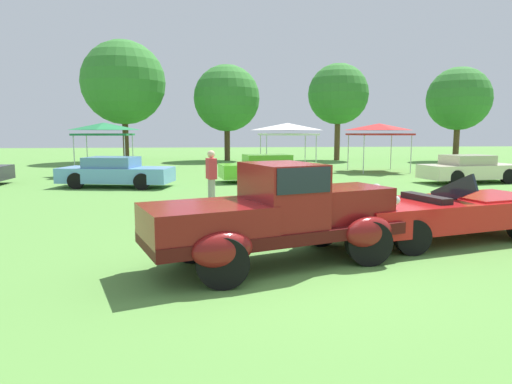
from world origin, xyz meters
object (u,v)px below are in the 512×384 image
Objects in this scene: show_car_lime at (270,168)px; canopy_tent_left_field at (104,128)px; show_car_skyblue at (115,172)px; show_car_cream at (470,169)px; neighbor_convertible at (447,211)px; canopy_tent_center_field at (287,128)px; canopy_tent_right_field at (379,129)px; spectator_between_cars at (211,177)px; feature_pickup_truck at (278,213)px.

show_car_lime is 1.75× the size of canopy_tent_left_field.
show_car_skyblue and show_car_cream have the same top height.
neighbor_convertible is 11.44m from show_car_lime.
canopy_tent_center_field is at bearing 70.06° from show_car_lime.
neighbor_convertible is at bearing -123.85° from show_car_cream.
canopy_tent_left_field is at bearing 162.07° from show_car_cream.
neighbor_convertible is 1.68× the size of canopy_tent_center_field.
canopy_tent_left_field is at bearing 106.10° from show_car_skyblue.
spectator_between_cars is at bearing -129.94° from canopy_tent_right_field.
show_car_lime is 2.81× the size of spectator_between_cars.
feature_pickup_truck reaches higher than show_car_lime.
show_car_skyblue is 0.99× the size of show_car_lime.
feature_pickup_truck is at bearing -97.57° from show_car_lime.
feature_pickup_truck is 1.02× the size of show_car_cream.
canopy_tent_center_field reaches higher than show_car_cream.
show_car_lime is 7.39m from spectator_between_cars.
spectator_between_cars is 0.58× the size of canopy_tent_center_field.
neighbor_convertible is 1.65× the size of canopy_tent_right_field.
spectator_between_cars is at bearing 137.71° from neighbor_convertible.
canopy_tent_left_field is 9.60m from canopy_tent_center_field.
canopy_tent_left_field is at bearing -178.81° from canopy_tent_center_field.
show_car_lime is at bearing -109.94° from canopy_tent_center_field.
show_car_skyblue is 1.60× the size of canopy_tent_right_field.
feature_pickup_truck is 0.97× the size of show_car_skyblue.
canopy_tent_center_field is (4.24, 11.06, 1.51)m from spectator_between_cars.
show_car_lime is (-2.10, 11.25, 0.02)m from neighbor_convertible.
canopy_tent_left_field is (-10.18, 15.24, 1.84)m from neighbor_convertible.
show_car_skyblue is at bearing -168.40° from show_car_lime.
neighbor_convertible is at bearing 20.24° from feature_pickup_truck.
canopy_tent_center_field is at bearing 1.19° from canopy_tent_left_field.
canopy_tent_right_field is (8.51, 17.18, 1.56)m from feature_pickup_truck.
show_car_cream is 1.67× the size of canopy_tent_left_field.
canopy_tent_left_field reaches higher than spectator_between_cars.
show_car_skyblue is at bearing -156.26° from canopy_tent_right_field.
neighbor_convertible reaches higher than show_car_lime.
show_car_cream is 12.63m from spectator_between_cars.
feature_pickup_truck is 5.87m from spectator_between_cars.
feature_pickup_truck is at bearing -100.76° from canopy_tent_center_field.
show_car_skyblue is 1.63× the size of canopy_tent_center_field.
show_car_cream is 1.53× the size of canopy_tent_right_field.
canopy_tent_right_field reaches higher than neighbor_convertible.
spectator_between_cars is 14.95m from canopy_tent_right_field.
canopy_tent_center_field reaches higher than feature_pickup_truck.
canopy_tent_right_field is at bearing 50.06° from spectator_between_cars.
show_car_cream is at bearing -9.39° from show_car_lime.
neighbor_convertible is 1.07× the size of show_car_cream.
show_car_skyblue and show_car_lime have the same top height.
spectator_between_cars is 11.94m from canopy_tent_center_field.
spectator_between_cars is (-1.04, 5.77, 0.05)m from feature_pickup_truck.
show_car_cream is 1.56× the size of canopy_tent_center_field.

